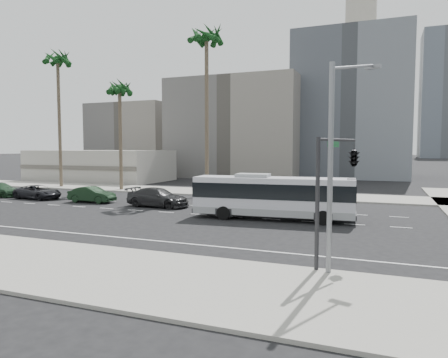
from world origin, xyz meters
The scene contains 19 objects.
ground centered at (0.00, 0.00, 0.00)m, with size 700.00×700.00×0.00m, color black.
sidewalk_north centered at (0.00, 15.50, 0.07)m, with size 120.00×7.00×0.15m, color gray.
sidewalk_south centered at (0.00, -15.50, 0.07)m, with size 120.00×7.00×0.15m, color gray.
commercial_low centered at (-30.00, 25.99, 2.50)m, with size 22.00×12.16×5.00m.
midrise_beige_west centered at (-12.00, 45.00, 9.00)m, with size 24.00×18.00×18.00m, color slate.
midrise_gray_center centered at (8.00, 52.00, 13.00)m, with size 20.00×20.00×26.00m, color #50565E.
midrise_beige_far centered at (-38.00, 50.00, 7.50)m, with size 18.00×16.00×15.00m, color slate.
civic_tower centered at (-2.00, 250.00, 38.83)m, with size 42.00×42.00×129.00m.
highrise_right centered at (45.00, 230.00, 35.00)m, with size 26.00×26.00×70.00m, color slate.
city_bus centered at (6.12, -0.03, 1.79)m, with size 12.02×3.50×3.41m.
car_a centered at (-5.33, 2.64, 0.86)m, with size 5.93×2.41×1.72m, color #272729.
car_b centered at (-12.95, 2.91, 0.78)m, with size 4.72×1.64×1.55m, color black.
car_c centered at (-20.11, 3.11, 0.73)m, with size 5.25×2.42×1.46m, color black.
car_d centered at (-25.74, 3.21, 0.77)m, with size 5.34×2.17×1.55m, color #23462A.
streetlight_corner centered at (11.92, -11.96, 5.23)m, with size 1.94×4.20×9.27m.
traffic_signal centered at (12.33, -9.76, 4.83)m, with size 2.66×3.70×5.79m.
palm_near centered at (-5.00, 13.02, 17.32)m, with size 5.69×5.69×19.12m.
palm_mid centered at (-17.09, 13.60, 12.45)m, with size 4.47×4.47×13.84m.
palm_far centered at (-27.20, 14.06, 16.78)m, with size 5.38×5.38×18.48m.
Camera 1 is at (13.78, -29.63, 5.30)m, focal length 32.82 mm.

